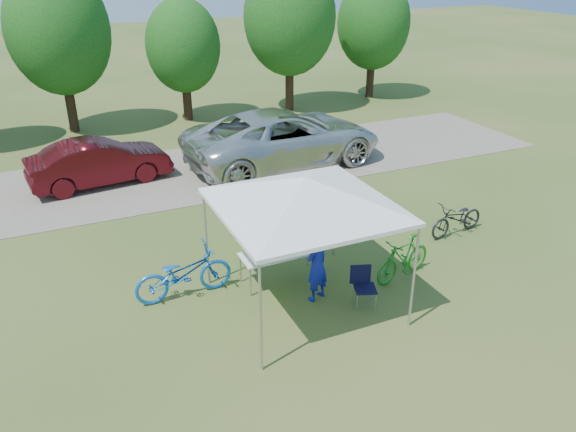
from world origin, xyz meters
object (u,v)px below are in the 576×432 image
object	(u,v)px
minivan	(284,138)
bike_blue	(183,274)
cooler	(260,250)
sedan	(100,162)
folding_chair	(363,282)
bike_green	(403,258)
folding_table	(280,254)
cyclist	(317,265)
bike_dark	(457,219)

from	to	relation	value
minivan	bike_blue	bearing A→B (deg)	136.02
cooler	sedan	xyz separation A→B (m)	(-2.26, 7.27, -0.15)
folding_chair	bike_green	size ratio (longest dim) A/B	0.51
cooler	bike_green	bearing A→B (deg)	-18.60
folding_chair	bike_green	distance (m)	1.38
cooler	sedan	world-z (taller)	sedan
folding_chair	bike_blue	bearing A→B (deg)	171.98
folding_table	cooler	distance (m)	0.49
folding_chair	cyclist	distance (m)	0.97
folding_table	bike_blue	size ratio (longest dim) A/B	0.83
folding_table	cooler	bearing A→B (deg)	180.00
sedan	bike_dark	bearing A→B (deg)	-140.36
cyclist	bike_dark	distance (m)	4.61
bike_blue	folding_table	bearing A→B (deg)	-99.36
folding_table	minivan	world-z (taller)	minivan
folding_chair	minivan	bearing A→B (deg)	97.42
folding_chair	folding_table	bearing A→B (deg)	148.98
bike_blue	cooler	bearing A→B (deg)	-101.48
folding_chair	cooler	xyz separation A→B (m)	(-1.61, 1.45, 0.37)
cooler	minivan	bearing A→B (deg)	62.12
bike_blue	folding_chair	bearing A→B (deg)	-120.28
cyclist	sedan	xyz separation A→B (m)	(-3.11, 8.20, -0.08)
folding_chair	sedan	world-z (taller)	sedan
bike_blue	minivan	distance (m)	8.02
cooler	bike_dark	bearing A→B (deg)	1.86
bike_blue	bike_green	bearing A→B (deg)	-107.37
bike_blue	bike_dark	world-z (taller)	bike_blue
bike_dark	sedan	size ratio (longest dim) A/B	0.40
minivan	folding_chair	bearing A→B (deg)	161.77
cyclist	bike_green	bearing A→B (deg)	155.20
cyclist	minivan	bearing A→B (deg)	-132.75
cooler	bike_dark	distance (m)	5.33
bike_green	minivan	xyz separation A→B (m)	(0.55, 7.49, 0.45)
folding_table	bike_blue	xyz separation A→B (m)	(-2.02, 0.27, -0.12)
minivan	cyclist	bearing A→B (deg)	155.52
cyclist	minivan	world-z (taller)	minivan
folding_chair	cooler	world-z (taller)	cooler
folding_chair	minivan	size ratio (longest dim) A/B	0.13
folding_chair	sedan	distance (m)	9.54
cyclist	minivan	xyz separation A→B (m)	(2.60, 7.45, 0.15)
cooler	sedan	size ratio (longest dim) A/B	0.10
folding_table	bike_blue	world-z (taller)	bike_blue
bike_dark	folding_table	bearing A→B (deg)	-94.92
folding_chair	bike_dark	size ratio (longest dim) A/B	0.50
cooler	bike_green	world-z (taller)	cooler
bike_green	bike_dark	xyz separation A→B (m)	(2.42, 1.15, -0.05)
folding_chair	bike_dark	xyz separation A→B (m)	(3.71, 1.63, -0.05)
folding_chair	cyclist	world-z (taller)	cyclist
cyclist	folding_chair	bearing A→B (deg)	121.88
bike_blue	minivan	size ratio (longest dim) A/B	0.31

